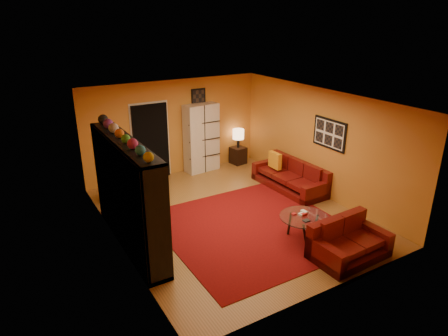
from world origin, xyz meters
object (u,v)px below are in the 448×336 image
sofa (292,177)px  table_lamp (238,135)px  entertainment_unit (128,194)px  tv (131,196)px  loveseat (346,242)px  bowl_chair (117,189)px  coffee_table (304,219)px  storage_cabinet (201,138)px  side_table (238,155)px

sofa → table_lamp: 2.33m
entertainment_unit → sofa: entertainment_unit is taller
tv → loveseat: tv is taller
loveseat → bowl_chair: bearing=31.3°
coffee_table → loveseat: bearing=-71.9°
storage_cabinet → coffee_table: bearing=-96.0°
entertainment_unit → bowl_chair: 2.21m
side_table → entertainment_unit: bearing=-146.7°
sofa → coffee_table: bearing=-126.2°
bowl_chair → side_table: bearing=10.3°
side_table → storage_cabinet: bearing=177.6°
storage_cabinet → side_table: bearing=-8.3°
loveseat → bowl_chair: size_ratio=2.24×
entertainment_unit → bowl_chair: bearing=80.9°
bowl_chair → side_table: bowl_chair is taller
storage_cabinet → side_table: (1.19, -0.05, -0.71)m
sofa → bowl_chair: bearing=157.6°
bowl_chair → side_table: size_ratio=1.29×
sofa → table_lamp: bearing=93.8°
loveseat → side_table: (0.92, 5.17, -0.04)m
tv → bowl_chair: bearing=-7.7°
sofa → coffee_table: size_ratio=2.22×
coffee_table → storage_cabinet: bearing=89.9°
storage_cabinet → tv: bearing=-142.2°
loveseat → table_lamp: size_ratio=2.61×
sofa → side_table: sofa is taller
bowl_chair → table_lamp: (3.86, 0.70, 0.61)m
loveseat → tv: bearing=51.3°
tv → sofa: size_ratio=0.47×
bowl_chair → table_lamp: size_ratio=1.17×
entertainment_unit → side_table: 5.08m
coffee_table → side_table: side_table is taller
entertainment_unit → loveseat: 4.14m
coffee_table → bowl_chair: 4.48m
tv → side_table: tv is taller
tv → bowl_chair: (0.28, 2.07, -0.72)m
loveseat → coffee_table: 0.92m
coffee_table → side_table: 4.47m
storage_cabinet → bowl_chair: 2.85m
table_lamp → sofa: bearing=-84.4°
entertainment_unit → table_lamp: entertainment_unit is taller
loveseat → bowl_chair: 5.35m
entertainment_unit → coffee_table: bearing=-27.5°
loveseat → bowl_chair: loveseat is taller
entertainment_unit → coffee_table: 3.43m
coffee_table → tv: bearing=152.4°
entertainment_unit → bowl_chair: entertainment_unit is taller
entertainment_unit → bowl_chair: (0.33, 2.05, -0.77)m
tv → table_lamp: 4.98m
entertainment_unit → loveseat: size_ratio=2.07×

